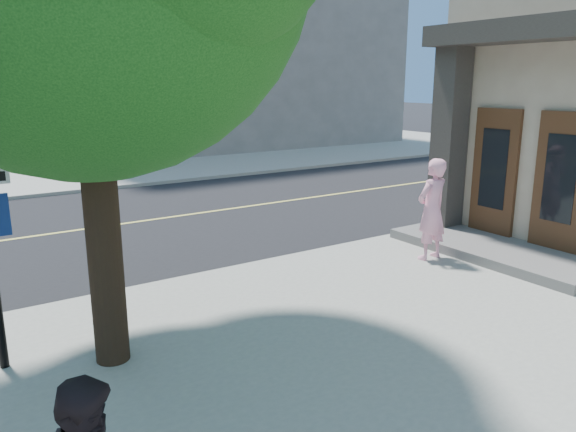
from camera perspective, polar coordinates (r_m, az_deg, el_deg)
sidewalk_ne at (r=32.78m, az=-9.97°, el=7.76°), size 29.00×25.00×0.12m
filler_ne at (r=33.49m, az=-10.03°, el=19.99°), size 18.00×16.00×14.00m
man_on_phone at (r=10.40m, az=14.65°, el=0.67°), size 0.71×0.50×1.88m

